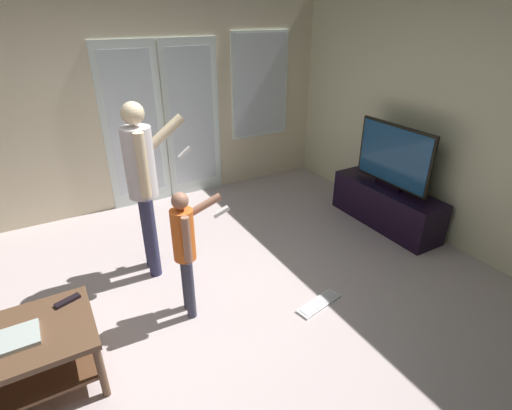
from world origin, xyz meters
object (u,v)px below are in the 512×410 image
at_px(coffee_table, 10,356).
at_px(flat_screen_tv, 394,157).
at_px(tv_stand, 386,206).
at_px(person_child, 186,244).
at_px(loose_keyboard, 319,303).
at_px(person_adult, 143,177).
at_px(laptop_closed, 10,340).
at_px(tv_remote_black, 68,301).

relative_size(coffee_table, flat_screen_tv, 1.04).
relative_size(tv_stand, person_child, 1.24).
bearing_deg(loose_keyboard, person_child, 154.55).
relative_size(person_adult, person_child, 1.48).
bearing_deg(loose_keyboard, coffee_table, 172.95).
bearing_deg(loose_keyboard, laptop_closed, 173.66).
bearing_deg(person_adult, laptop_closed, -139.57).
relative_size(coffee_table, tv_stand, 0.76).
xyz_separation_m(tv_stand, tv_remote_black, (-3.39, -0.29, 0.23)).
bearing_deg(tv_stand, flat_screen_tv, 114.82).
relative_size(tv_stand, person_adult, 0.84).
distance_m(person_adult, person_child, 0.81).
distance_m(flat_screen_tv, tv_remote_black, 3.42).
height_order(flat_screen_tv, laptop_closed, flat_screen_tv).
height_order(flat_screen_tv, tv_remote_black, flat_screen_tv).
height_order(tv_stand, person_child, person_child).
bearing_deg(person_adult, person_child, -83.27).
xyz_separation_m(person_adult, laptop_closed, (-1.13, -0.96, -0.50)).
xyz_separation_m(flat_screen_tv, loose_keyboard, (-1.54, -0.76, -0.82)).
height_order(loose_keyboard, laptop_closed, laptop_closed).
height_order(person_adult, loose_keyboard, person_adult).
xyz_separation_m(coffee_table, tv_stand, (3.77, 0.48, -0.10)).
distance_m(loose_keyboard, laptop_closed, 2.25).
distance_m(tv_stand, laptop_closed, 3.78).
bearing_deg(tv_stand, coffee_table, -172.68).
bearing_deg(person_child, person_adult, 96.73).
relative_size(coffee_table, person_adult, 0.63).
bearing_deg(person_child, tv_stand, 6.71).
bearing_deg(flat_screen_tv, person_adult, 170.43).
distance_m(tv_stand, loose_keyboard, 1.74).
bearing_deg(laptop_closed, tv_stand, 7.35).
bearing_deg(flat_screen_tv, coffee_table, -172.62).
height_order(tv_stand, laptop_closed, laptop_closed).
bearing_deg(flat_screen_tv, tv_remote_black, -174.97).
xyz_separation_m(person_child, laptop_closed, (-1.21, -0.22, -0.19)).
bearing_deg(tv_remote_black, loose_keyboard, -33.97).
relative_size(tv_stand, flat_screen_tv, 1.37).
relative_size(tv_stand, laptop_closed, 4.21).
height_order(person_child, tv_remote_black, person_child).
height_order(coffee_table, person_child, person_child).
distance_m(tv_stand, flat_screen_tv, 0.60).
distance_m(person_adult, loose_keyboard, 1.87).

